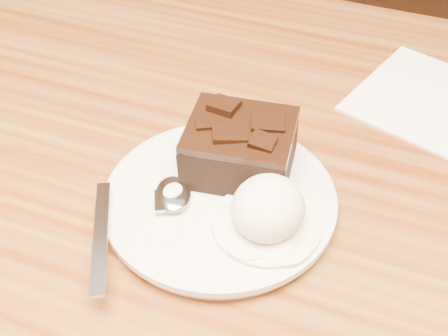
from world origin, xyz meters
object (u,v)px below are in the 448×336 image
(ice_cream_scoop, at_px, (268,208))
(napkin, at_px, (434,101))
(brownie, at_px, (240,150))
(spoon, at_px, (173,195))
(plate, at_px, (220,202))

(ice_cream_scoop, distance_m, napkin, 0.26)
(brownie, relative_size, ice_cream_scoop, 1.45)
(spoon, bearing_deg, brownie, 28.69)
(plate, height_order, ice_cream_scoop, ice_cream_scoop)
(napkin, bearing_deg, brownie, -129.08)
(spoon, bearing_deg, plate, 0.26)
(spoon, distance_m, napkin, 0.31)
(ice_cream_scoop, bearing_deg, spoon, -179.11)
(brownie, xyz_separation_m, napkin, (0.15, 0.18, -0.03))
(brownie, height_order, ice_cream_scoop, ice_cream_scoop)
(plate, xyz_separation_m, brownie, (0.00, 0.04, 0.03))
(plate, relative_size, ice_cream_scoop, 3.21)
(brownie, relative_size, spoon, 0.52)
(brownie, bearing_deg, napkin, 50.92)
(plate, distance_m, ice_cream_scoop, 0.06)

